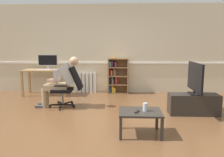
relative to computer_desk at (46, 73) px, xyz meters
name	(u,v)px	position (x,y,z in m)	size (l,w,h in m)	color
ground_plane	(103,120)	(1.87, -2.15, -0.65)	(18.00, 18.00, 0.00)	brown
back_wall	(110,49)	(1.87, 0.50, 0.70)	(12.00, 0.13, 2.70)	beige
computer_desk	(46,73)	(0.00, 0.00, 0.00)	(1.30, 0.59, 0.76)	tan
imac_monitor	(48,61)	(0.05, 0.08, 0.37)	(0.60, 0.14, 0.43)	silver
keyboard	(43,70)	(-0.02, -0.14, 0.12)	(0.41, 0.12, 0.02)	white
computer_mouse	(54,70)	(0.28, -0.12, 0.13)	(0.06, 0.10, 0.03)	white
bookshelf	(117,76)	(2.09, 0.29, -0.11)	(0.61, 0.29, 1.10)	olive
radiator	(85,82)	(1.11, 0.39, -0.34)	(0.69, 0.08, 0.62)	white
office_chair	(69,85)	(0.98, -1.27, -0.12)	(0.80, 0.61, 0.97)	black
person_seated	(61,80)	(0.81, -1.27, 0.00)	(1.03, 0.40, 1.20)	tan
tv_stand	(193,104)	(3.78, -1.72, -0.43)	(1.04, 0.37, 0.44)	#2D2823
tv_screen	(195,78)	(3.78, -1.72, 0.15)	(0.21, 0.97, 0.67)	black
coffee_table	(140,114)	(2.54, -2.84, -0.30)	(0.70, 0.54, 0.40)	#332D28
drinking_glass	(145,107)	(2.63, -2.83, -0.18)	(0.08, 0.08, 0.14)	silver
spare_remote	(137,112)	(2.49, -2.90, -0.24)	(0.04, 0.15, 0.02)	black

